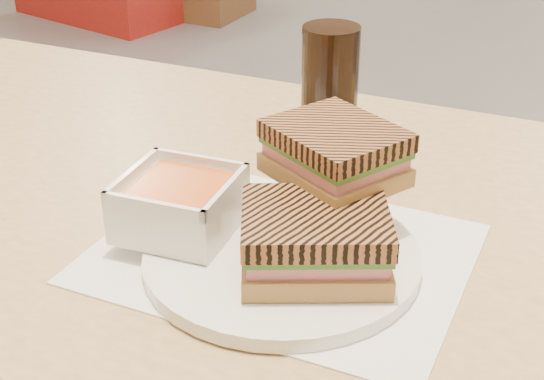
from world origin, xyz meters
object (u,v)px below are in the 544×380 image
at_px(main_table, 210,269).
at_px(plate, 282,257).
at_px(soup_bowl, 180,206).
at_px(panini_lower, 315,240).
at_px(cola_glass, 330,86).

distance_m(main_table, plate, 0.22).
xyz_separation_m(main_table, plate, (0.14, -0.12, 0.12)).
height_order(main_table, soup_bowl, soup_bowl).
relative_size(panini_lower, cola_glass, 1.08).
xyz_separation_m(soup_bowl, panini_lower, (0.15, -0.02, 0.00)).
xyz_separation_m(main_table, soup_bowl, (0.03, -0.12, 0.16)).
height_order(main_table, plate, plate).
bearing_deg(plate, soup_bowl, 179.62).
height_order(soup_bowl, panini_lower, panini_lower).
bearing_deg(plate, main_table, 139.74).
height_order(soup_bowl, cola_glass, cola_glass).
bearing_deg(cola_glass, plate, -80.13).
bearing_deg(main_table, soup_bowl, -75.28).
bearing_deg(plate, panini_lower, -21.88).
xyz_separation_m(main_table, panini_lower, (0.18, -0.13, 0.16)).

